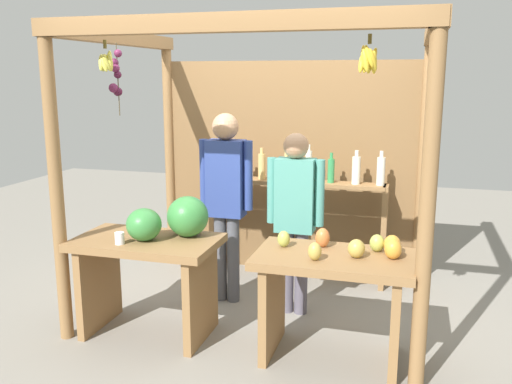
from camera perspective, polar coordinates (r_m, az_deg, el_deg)
ground_plane at (r=4.94m, az=0.64°, el=-11.79°), size 12.00×12.00×0.00m
market_stall at (r=4.97m, az=1.98°, el=5.16°), size 2.73×2.07×2.38m
fruit_counter_left at (r=4.30m, az=-10.37°, el=-6.08°), size 1.10×0.70×1.09m
fruit_counter_right at (r=3.92m, az=8.26°, el=-9.40°), size 1.10×0.64×0.91m
bottle_shelf_unit at (r=5.33m, az=4.28°, el=-0.90°), size 1.75×0.22×1.36m
vendor_man at (r=4.76m, az=-3.14°, el=0.19°), size 0.48×0.23×1.68m
vendor_woman at (r=4.54m, az=4.10°, el=-1.69°), size 0.48×0.21×1.54m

